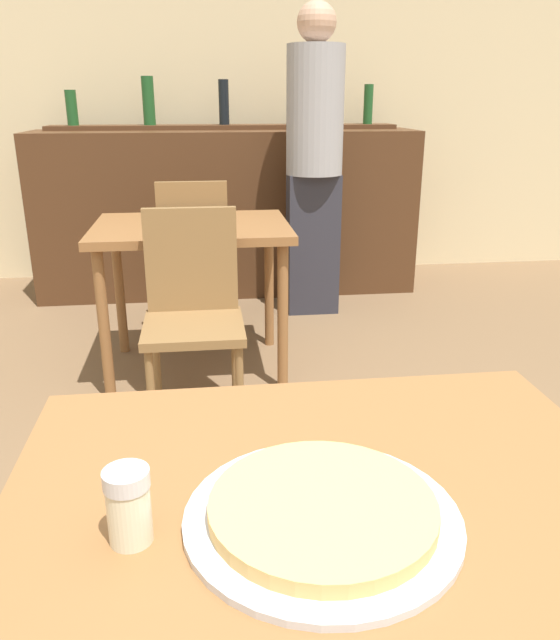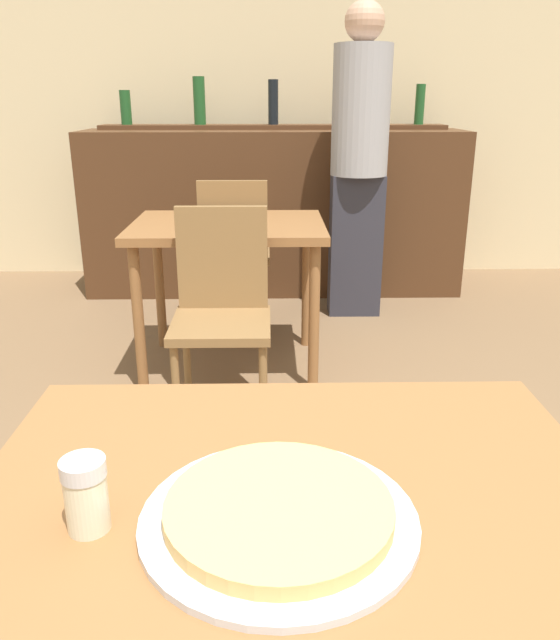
# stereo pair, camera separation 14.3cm
# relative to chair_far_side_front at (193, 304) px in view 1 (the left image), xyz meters

# --- Properties ---
(wall_back) EXTENTS (8.00, 0.05, 2.80)m
(wall_back) POSITION_rel_chair_far_side_front_xyz_m (0.23, 2.46, 0.88)
(wall_back) COLOR beige
(wall_back) RESTS_ON ground_plane
(dining_table_near) EXTENTS (1.02, 0.85, 0.73)m
(dining_table_near) POSITION_rel_chair_far_side_front_xyz_m (0.23, -1.66, 0.13)
(dining_table_near) COLOR brown
(dining_table_near) RESTS_ON ground_plane
(dining_table_far) EXTENTS (0.92, 0.70, 0.75)m
(dining_table_far) POSITION_rel_chair_far_side_front_xyz_m (0.00, 0.52, 0.13)
(dining_table_far) COLOR brown
(dining_table_far) RESTS_ON ground_plane
(bar_counter) EXTENTS (2.60, 0.56, 1.11)m
(bar_counter) POSITION_rel_chair_far_side_front_xyz_m (0.23, 1.95, 0.04)
(bar_counter) COLOR #4C2D19
(bar_counter) RESTS_ON ground_plane
(bar_back_shelf) EXTENTS (2.39, 0.24, 0.34)m
(bar_back_shelf) POSITION_rel_chair_far_side_front_xyz_m (0.23, 2.09, 0.66)
(bar_back_shelf) COLOR #4C2D19
(bar_back_shelf) RESTS_ON bar_counter
(chair_far_side_front) EXTENTS (0.40, 0.40, 0.90)m
(chair_far_side_front) POSITION_rel_chair_far_side_front_xyz_m (0.00, 0.00, 0.00)
(chair_far_side_front) COLOR olive
(chair_far_side_front) RESTS_ON ground_plane
(chair_far_side_back) EXTENTS (0.40, 0.40, 0.90)m
(chair_far_side_back) POSITION_rel_chair_far_side_front_xyz_m (0.00, 1.04, 0.00)
(chair_far_side_back) COLOR olive
(chair_far_side_back) RESTS_ON ground_plane
(pizza_tray) EXTENTS (0.40, 0.40, 0.04)m
(pizza_tray) POSITION_rel_chair_far_side_front_xyz_m (0.21, -1.71, 0.23)
(pizza_tray) COLOR silver
(pizza_tray) RESTS_ON dining_table_near
(cheese_shaker) EXTENTS (0.06, 0.06, 0.11)m
(cheese_shaker) POSITION_rel_chair_far_side_front_xyz_m (-0.06, -1.71, 0.27)
(cheese_shaker) COLOR beige
(cheese_shaker) RESTS_ON dining_table_near
(person_standing) EXTENTS (0.34, 0.34, 1.83)m
(person_standing) POSITION_rel_chair_far_side_front_xyz_m (0.74, 1.37, 0.48)
(person_standing) COLOR #2D2D38
(person_standing) RESTS_ON ground_plane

